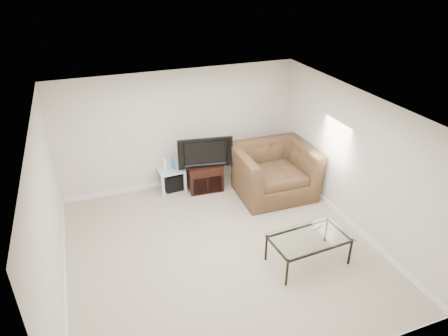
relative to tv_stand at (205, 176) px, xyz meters
name	(u,v)px	position (x,y,z in m)	size (l,w,h in m)	color
floor	(221,250)	(-0.38, -2.05, -0.30)	(5.00, 5.00, 0.00)	tan
ceiling	(221,111)	(-0.38, -2.05, 2.20)	(5.00, 5.00, 0.00)	white
wall_back	(179,130)	(-0.38, 0.45, 0.95)	(5.00, 0.02, 2.50)	silver
wall_left	(48,220)	(-2.88, -2.05, 0.95)	(0.02, 5.00, 2.50)	silver
wall_right	(355,162)	(2.12, -2.05, 0.95)	(0.02, 5.00, 2.50)	silver
plate_back	(110,139)	(-1.78, 0.44, 0.95)	(0.12, 0.02, 0.12)	white
plate_right_switch	(307,129)	(2.11, -0.45, 0.95)	(0.02, 0.09, 0.13)	white
plate_right_outlet	(310,175)	(2.11, -0.75, 0.00)	(0.02, 0.08, 0.12)	white
tv_stand	(205,176)	(0.00, 0.00, 0.00)	(0.71, 0.49, 0.59)	black
dvd_player	(205,169)	(0.00, -0.04, 0.20)	(0.43, 0.30, 0.06)	black
television	(204,151)	(0.00, -0.03, 0.62)	(1.04, 0.21, 0.64)	black
side_table	(171,179)	(-0.68, 0.23, -0.04)	(0.53, 0.53, 0.50)	#A6B7C9
subwoofer	(172,181)	(-0.65, 0.25, -0.12)	(0.37, 0.37, 0.37)	black
game_console	(164,165)	(-0.80, 0.20, 0.32)	(0.05, 0.17, 0.23)	white
game_case	(173,164)	(-0.61, 0.21, 0.31)	(0.05, 0.15, 0.20)	#337FCC
recliner	(274,163)	(1.28, -0.64, 0.39)	(1.57, 1.02, 1.38)	#542F20
coffee_table	(308,250)	(0.83, -2.80, -0.05)	(1.27, 0.72, 0.50)	black
remote	(316,227)	(1.07, -2.62, 0.21)	(0.20, 0.06, 0.02)	#B2B2B7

